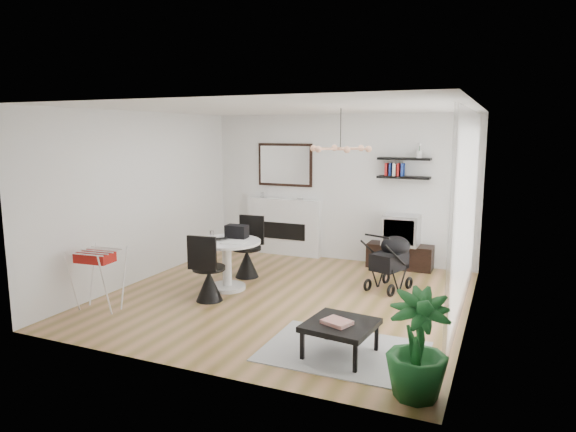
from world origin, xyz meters
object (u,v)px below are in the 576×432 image
at_px(fireplace, 284,220).
at_px(coffee_table, 340,326).
at_px(dining_table, 227,257).
at_px(tv_console, 400,256).
at_px(stroller, 391,264).
at_px(drying_rack, 99,278).
at_px(crt_tv, 401,230).
at_px(potted_plant, 418,345).

relative_size(fireplace, coffee_table, 2.78).
relative_size(dining_table, coffee_table, 1.33).
height_order(tv_console, stroller, stroller).
xyz_separation_m(dining_table, stroller, (2.29, 1.01, -0.11)).
distance_m(stroller, coffee_table, 2.59).
xyz_separation_m(fireplace, stroller, (2.40, -1.40, -0.30)).
bearing_deg(drying_rack, fireplace, 70.82).
xyz_separation_m(crt_tv, stroller, (0.10, -1.26, -0.30)).
height_order(fireplace, stroller, fireplace).
xyz_separation_m(stroller, potted_plant, (0.92, -3.15, 0.11)).
relative_size(tv_console, stroller, 1.24).
relative_size(crt_tv, potted_plant, 0.61).
distance_m(fireplace, coffee_table, 4.68).
distance_m(fireplace, stroller, 2.80).
relative_size(crt_tv, drying_rack, 0.73).
relative_size(dining_table, potted_plant, 1.04).
height_order(drying_rack, stroller, stroller).
distance_m(crt_tv, coffee_table, 3.87).
xyz_separation_m(crt_tv, drying_rack, (-3.31, -3.76, -0.25)).
bearing_deg(fireplace, drying_rack, -104.37).
bearing_deg(crt_tv, stroller, -85.67).
bearing_deg(potted_plant, fireplace, 126.13).
height_order(dining_table, coffee_table, dining_table).
height_order(fireplace, crt_tv, fireplace).
bearing_deg(stroller, coffee_table, -70.19).
xyz_separation_m(drying_rack, potted_plant, (4.32, -0.65, 0.06)).
bearing_deg(dining_table, fireplace, 92.81).
relative_size(fireplace, dining_table, 2.08).
relative_size(fireplace, drying_rack, 2.60).
distance_m(tv_console, potted_plant, 4.55).
xyz_separation_m(tv_console, crt_tv, (0.01, -0.00, 0.48)).
distance_m(coffee_table, potted_plant, 1.07).
height_order(tv_console, coffee_table, tv_console).
bearing_deg(crt_tv, drying_rack, -131.31).
height_order(tv_console, dining_table, dining_table).
height_order(crt_tv, dining_table, crt_tv).
bearing_deg(drying_rack, crt_tv, 43.88).
distance_m(dining_table, stroller, 2.50).
bearing_deg(dining_table, crt_tv, 46.07).
bearing_deg(tv_console, dining_table, -133.74).
bearing_deg(crt_tv, potted_plant, -77.07).
xyz_separation_m(crt_tv, potted_plant, (1.01, -4.42, -0.19)).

